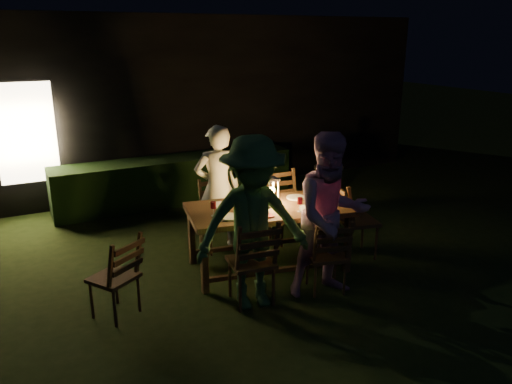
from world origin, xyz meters
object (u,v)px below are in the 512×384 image
chair_far_left (219,228)px  bottle_table (249,198)px  chair_spare (116,291)px  chair_end (355,233)px  chair_near_right (326,268)px  side_table (329,171)px  chair_far_right (287,220)px  chair_near_left (252,276)px  lantern (271,193)px  person_house_side (218,188)px  dining_table (268,213)px  bottle_bucket_a (328,158)px  person_opp_right (331,216)px  ice_bucket (329,160)px  person_opp_left (253,224)px  bottle_bucket_b (330,157)px

chair_far_left → bottle_table: (0.07, -0.79, 0.66)m
chair_far_left → chair_spare: chair_far_left is taller
bottle_table → chair_end: bearing=-9.6°
chair_near_right → side_table: (1.80, 2.56, 0.31)m
chair_far_left → side_table: bearing=-155.1°
chair_near_right → chair_far_right: size_ratio=0.92×
chair_near_left → lantern: (0.63, 0.73, 0.66)m
person_house_side → bottle_table: bearing=103.7°
dining_table → person_house_side: (-0.31, 0.88, 0.12)m
chair_near_left → bottle_bucket_a: 3.59m
chair_near_left → bottle_table: size_ratio=3.74×
person_opp_right → ice_bucket: person_opp_right is taller
person_opp_left → dining_table: bearing=61.2°
chair_end → chair_spare: (-3.17, -0.09, -0.04)m
chair_near_right → chair_spare: bearing=-176.6°
dining_table → chair_far_right: chair_far_right is taller
chair_near_right → ice_bucket: (1.80, 2.56, 0.50)m
ice_bucket → bottle_bucket_a: size_ratio=0.94×
chair_far_left → chair_end: 1.85m
ice_bucket → bottle_bucket_a: (-0.05, -0.04, 0.05)m
lantern → bottle_bucket_b: bearing=39.4°
side_table → chair_spare: bearing=-153.6°
lantern → bottle_bucket_a: lantern is taller
lantern → chair_near_right: bearing=-73.7°
side_table → bottle_bucket_a: bottle_bucket_a is taller
chair_near_left → chair_end: size_ratio=0.97×
chair_near_left → chair_far_left: bearing=86.9°
chair_end → person_opp_left: (-1.79, -0.53, 0.62)m
side_table → person_opp_left: bearing=-137.5°
dining_table → bottle_bucket_b: bearing=49.0°
chair_end → bottle_bucket_a: size_ratio=3.39×
chair_near_left → chair_near_right: bearing=-3.1°
person_opp_left → person_house_side: bearing=90.0°
chair_far_right → bottle_bucket_b: size_ratio=3.23×
person_opp_left → bottle_bucket_b: (2.74, 2.50, -0.11)m
chair_far_right → bottle_table: bearing=36.3°
chair_far_right → bottle_bucket_a: size_ratio=3.23×
chair_far_right → chair_near_right: bearing=78.5°
bottle_bucket_b → chair_end: bearing=-115.7°
side_table → ice_bucket: bearing=0.0°
person_house_side → bottle_bucket_a: bearing=-151.6°
chair_near_left → bottle_bucket_b: chair_near_left is taller
chair_near_right → chair_spare: 2.34m
chair_far_right → ice_bucket: bearing=-141.8°
dining_table → chair_near_right: bearing=-59.8°
chair_far_right → person_opp_left: person_opp_left is taller
person_opp_right → ice_bucket: 3.18m
chair_near_right → ice_bucket: size_ratio=3.17×
chair_near_left → person_opp_right: size_ratio=0.56×
person_house_side → side_table: bearing=-151.1°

